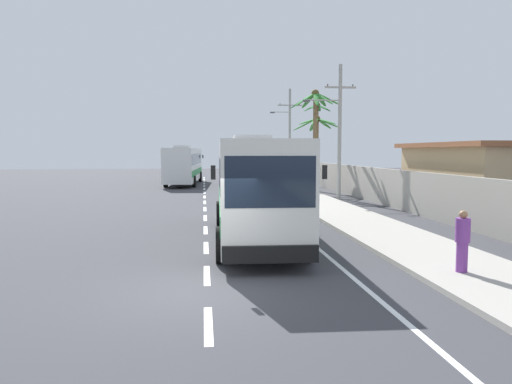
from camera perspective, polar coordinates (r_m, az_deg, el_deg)
The scene contains 13 objects.
ground_plane at distance 11.16m, azimuth -5.75°, elevation -11.70°, with size 160.00×160.00×0.00m, color #3A3A3F.
sidewalk_kerb at distance 22.03m, azimuth 12.03°, elevation -3.38°, with size 3.20×90.00×0.14m, color #A8A399.
lane_markings at distance 25.63m, azimuth -1.08°, elevation -2.29°, with size 3.80×71.00×0.01m.
boundary_wall at distance 26.98m, azimuth 17.09°, elevation 0.16°, with size 0.24×60.00×2.16m, color #9E998E.
coach_bus_foreground at distance 17.51m, azimuth -0.23°, elevation 0.86°, with size 3.13×11.09×3.77m.
coach_bus_far_lane at distance 46.96m, azimuth -8.50°, elevation 3.26°, with size 3.55×12.54×3.75m.
motorcycle_beside_bus at distance 25.94m, azimuth 2.78°, elevation -0.74°, with size 0.56×1.96×1.64m.
pedestrian_near_kerb at distance 13.22m, azimuth 23.16°, elevation -5.24°, with size 0.36×0.36×1.56m.
utility_pole_mid at distance 31.86m, azimuth 9.67°, elevation 7.38°, with size 3.46×0.24×8.71m.
utility_pole_far at distance 50.69m, azimuth 3.92°, elevation 7.00°, with size 3.33×0.24×9.62m.
palm_nearest at distance 35.89m, azimuth 6.96°, elevation 8.74°, with size 3.80×3.78×7.66m.
palm_second at distance 38.72m, azimuth 7.19°, elevation 6.66°, with size 3.91×3.95×5.99m.
palm_third at distance 46.54m, azimuth 7.20°, elevation 8.00°, with size 2.79×2.74×7.80m.
Camera 1 is at (-0.06, -10.70, 3.16)m, focal length 33.93 mm.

